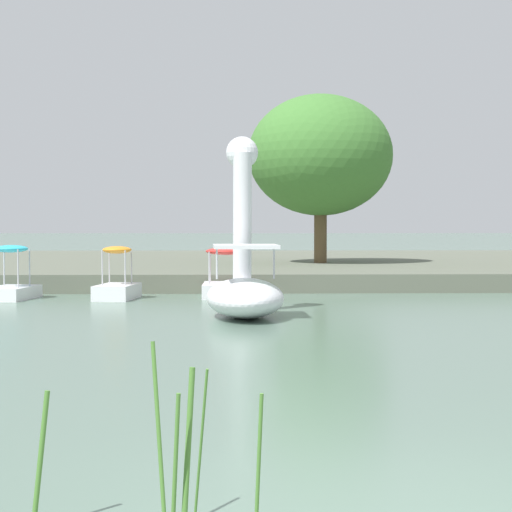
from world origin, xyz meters
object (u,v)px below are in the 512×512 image
object	(u,v)px
pedal_boat_orange	(117,285)
pedal_boat_cyan	(11,283)
swan_boat	(244,276)
tree_broadleaf_left	(321,155)
pedal_boat_red	(226,283)

from	to	relation	value
pedal_boat_orange	pedal_boat_cyan	size ratio (longest dim) A/B	0.95
swan_boat	pedal_boat_cyan	size ratio (longest dim) A/B	1.98
pedal_boat_cyan	tree_broadleaf_left	size ratio (longest dim) A/B	0.26
pedal_boat_cyan	pedal_boat_red	bearing A→B (deg)	5.24
pedal_boat_red	tree_broadleaf_left	bearing A→B (deg)	68.78
swan_boat	pedal_boat_cyan	bearing A→B (deg)	143.34
pedal_boat_cyan	tree_broadleaf_left	distance (m)	14.11
pedal_boat_orange	tree_broadleaf_left	bearing A→B (deg)	56.51
swan_boat	pedal_boat_red	xyz separation A→B (m)	(-0.43, 5.10, -0.47)
swan_boat	pedal_boat_red	bearing A→B (deg)	94.77
swan_boat	pedal_boat_orange	xyz separation A→B (m)	(-3.32, 4.53, -0.48)
pedal_boat_red	tree_broadleaf_left	world-z (taller)	tree_broadleaf_left
pedal_boat_cyan	tree_broadleaf_left	xyz separation A→B (m)	(9.30, 9.74, 4.22)
pedal_boat_red	pedal_boat_cyan	size ratio (longest dim) A/B	1.00
swan_boat	pedal_boat_orange	world-z (taller)	swan_boat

